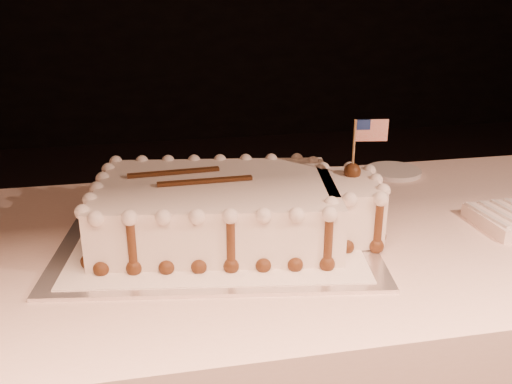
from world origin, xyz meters
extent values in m
cube|color=beige|center=(0.00, 0.60, 0.38)|extent=(2.40, 0.80, 0.75)
cube|color=silver|center=(-0.21, 0.61, 0.75)|extent=(0.69, 0.56, 0.01)
cube|color=white|center=(-0.21, 0.61, 0.76)|extent=(0.61, 0.50, 0.00)
cube|color=white|center=(-0.21, 0.61, 0.82)|extent=(0.51, 0.38, 0.11)
cube|color=white|center=(0.06, 0.57, 0.82)|extent=(0.14, 0.19, 0.11)
sphere|color=#552D15|center=(-0.43, 0.49, 0.77)|extent=(0.03, 0.03, 0.03)
sphere|color=#552D15|center=(-0.38, 0.48, 0.77)|extent=(0.03, 0.03, 0.03)
sphere|color=#552D15|center=(-0.32, 0.47, 0.77)|extent=(0.03, 0.03, 0.03)
sphere|color=#552D15|center=(-0.26, 0.46, 0.77)|extent=(0.03, 0.03, 0.03)
sphere|color=#552D15|center=(-0.21, 0.45, 0.77)|extent=(0.03, 0.03, 0.03)
sphere|color=#552D15|center=(-0.15, 0.44, 0.77)|extent=(0.03, 0.03, 0.03)
sphere|color=#552D15|center=(-0.09, 0.43, 0.77)|extent=(0.03, 0.03, 0.03)
sphere|color=#552D15|center=(-0.03, 0.43, 0.77)|extent=(0.03, 0.03, 0.03)
sphere|color=#552D15|center=(-0.02, 0.47, 0.77)|extent=(0.03, 0.03, 0.03)
sphere|color=#552D15|center=(0.02, 0.48, 0.77)|extent=(0.03, 0.03, 0.03)
sphere|color=#552D15|center=(0.08, 0.48, 0.77)|extent=(0.03, 0.03, 0.03)
sphere|color=#552D15|center=(0.10, 0.51, 0.77)|extent=(0.03, 0.03, 0.03)
sphere|color=#552D15|center=(0.11, 0.57, 0.77)|extent=(0.03, 0.03, 0.03)
sphere|color=#552D15|center=(0.12, 0.63, 0.77)|extent=(0.03, 0.03, 0.03)
sphere|color=#552D15|center=(0.09, 0.65, 0.77)|extent=(0.03, 0.03, 0.03)
sphere|color=#552D15|center=(0.03, 0.66, 0.77)|extent=(0.03, 0.03, 0.03)
sphere|color=#552D15|center=(0.02, 0.71, 0.77)|extent=(0.03, 0.03, 0.03)
sphere|color=#552D15|center=(-0.01, 0.74, 0.77)|extent=(0.03, 0.03, 0.03)
sphere|color=#552D15|center=(-0.07, 0.75, 0.77)|extent=(0.03, 0.03, 0.03)
sphere|color=#552D15|center=(-0.12, 0.75, 0.77)|extent=(0.03, 0.03, 0.03)
sphere|color=#552D15|center=(-0.18, 0.76, 0.77)|extent=(0.03, 0.03, 0.03)
sphere|color=#552D15|center=(-0.24, 0.77, 0.77)|extent=(0.03, 0.03, 0.03)
sphere|color=#552D15|center=(-0.29, 0.78, 0.77)|extent=(0.03, 0.03, 0.03)
sphere|color=#552D15|center=(-0.35, 0.79, 0.77)|extent=(0.03, 0.03, 0.03)
sphere|color=#552D15|center=(-0.41, 0.80, 0.77)|extent=(0.03, 0.03, 0.03)
sphere|color=#552D15|center=(-0.42, 0.75, 0.77)|extent=(0.03, 0.03, 0.03)
sphere|color=#552D15|center=(-0.43, 0.69, 0.77)|extent=(0.03, 0.03, 0.03)
sphere|color=#552D15|center=(-0.44, 0.63, 0.77)|extent=(0.03, 0.03, 0.03)
sphere|color=#552D15|center=(-0.45, 0.58, 0.77)|extent=(0.03, 0.03, 0.03)
sphere|color=#552D15|center=(-0.46, 0.52, 0.77)|extent=(0.03, 0.03, 0.03)
sphere|color=white|center=(-0.43, 0.49, 0.87)|extent=(0.03, 0.03, 0.03)
sphere|color=white|center=(-0.38, 0.48, 0.87)|extent=(0.03, 0.03, 0.03)
sphere|color=white|center=(-0.32, 0.47, 0.87)|extent=(0.03, 0.03, 0.03)
sphere|color=white|center=(-0.26, 0.46, 0.87)|extent=(0.03, 0.03, 0.03)
sphere|color=white|center=(-0.21, 0.45, 0.87)|extent=(0.03, 0.03, 0.03)
sphere|color=white|center=(-0.15, 0.44, 0.87)|extent=(0.03, 0.03, 0.03)
sphere|color=white|center=(-0.09, 0.43, 0.87)|extent=(0.03, 0.03, 0.03)
sphere|color=white|center=(-0.03, 0.43, 0.87)|extent=(0.03, 0.03, 0.03)
sphere|color=white|center=(-0.02, 0.47, 0.87)|extent=(0.03, 0.03, 0.03)
sphere|color=white|center=(0.02, 0.48, 0.87)|extent=(0.03, 0.03, 0.03)
sphere|color=white|center=(0.08, 0.48, 0.87)|extent=(0.03, 0.03, 0.03)
sphere|color=white|center=(0.10, 0.51, 0.87)|extent=(0.03, 0.03, 0.03)
sphere|color=white|center=(0.11, 0.57, 0.87)|extent=(0.03, 0.03, 0.03)
sphere|color=white|center=(0.12, 0.63, 0.87)|extent=(0.03, 0.03, 0.03)
sphere|color=white|center=(0.09, 0.65, 0.87)|extent=(0.03, 0.03, 0.03)
sphere|color=white|center=(0.03, 0.66, 0.87)|extent=(0.03, 0.03, 0.03)
sphere|color=white|center=(0.02, 0.71, 0.87)|extent=(0.03, 0.03, 0.03)
sphere|color=white|center=(-0.01, 0.74, 0.87)|extent=(0.03, 0.03, 0.03)
sphere|color=white|center=(-0.07, 0.75, 0.87)|extent=(0.03, 0.03, 0.03)
sphere|color=white|center=(-0.12, 0.75, 0.87)|extent=(0.03, 0.03, 0.03)
sphere|color=white|center=(-0.18, 0.76, 0.87)|extent=(0.03, 0.03, 0.03)
sphere|color=white|center=(-0.24, 0.77, 0.87)|extent=(0.03, 0.03, 0.03)
sphere|color=white|center=(-0.29, 0.78, 0.87)|extent=(0.03, 0.03, 0.03)
sphere|color=white|center=(-0.35, 0.79, 0.87)|extent=(0.03, 0.03, 0.03)
sphere|color=white|center=(-0.41, 0.80, 0.87)|extent=(0.03, 0.03, 0.03)
sphere|color=white|center=(-0.42, 0.75, 0.87)|extent=(0.03, 0.03, 0.03)
sphere|color=white|center=(-0.43, 0.69, 0.87)|extent=(0.03, 0.03, 0.03)
sphere|color=white|center=(-0.44, 0.63, 0.87)|extent=(0.03, 0.03, 0.03)
sphere|color=white|center=(-0.45, 0.58, 0.87)|extent=(0.03, 0.03, 0.03)
sphere|color=white|center=(-0.46, 0.52, 0.87)|extent=(0.03, 0.03, 0.03)
cylinder|color=#552D15|center=(-0.38, 0.48, 0.82)|extent=(0.02, 0.02, 0.10)
sphere|color=#552D15|center=(-0.38, 0.48, 0.77)|extent=(0.03, 0.03, 0.03)
cylinder|color=#552D15|center=(-0.21, 0.45, 0.82)|extent=(0.02, 0.02, 0.10)
sphere|color=#552D15|center=(-0.21, 0.45, 0.77)|extent=(0.03, 0.03, 0.03)
cylinder|color=#552D15|center=(-0.03, 0.43, 0.82)|extent=(0.02, 0.02, 0.10)
sphere|color=#552D15|center=(-0.03, 0.43, 0.77)|extent=(0.03, 0.03, 0.03)
cylinder|color=#552D15|center=(0.08, 0.48, 0.82)|extent=(0.02, 0.02, 0.10)
sphere|color=#552D15|center=(0.08, 0.48, 0.77)|extent=(0.03, 0.03, 0.03)
cylinder|color=#552D15|center=(0.12, 0.63, 0.82)|extent=(0.02, 0.02, 0.10)
sphere|color=#552D15|center=(0.12, 0.63, 0.77)|extent=(0.03, 0.03, 0.03)
cylinder|color=#552D15|center=(0.02, 0.71, 0.82)|extent=(0.02, 0.02, 0.10)
sphere|color=#552D15|center=(0.02, 0.71, 0.77)|extent=(0.03, 0.03, 0.03)
cylinder|color=#552D15|center=(-0.12, 0.75, 0.82)|extent=(0.02, 0.02, 0.10)
sphere|color=#552D15|center=(-0.12, 0.75, 0.77)|extent=(0.03, 0.03, 0.03)
cylinder|color=#552D15|center=(-0.29, 0.78, 0.82)|extent=(0.02, 0.02, 0.10)
sphere|color=#552D15|center=(-0.29, 0.78, 0.77)|extent=(0.03, 0.03, 0.03)
cylinder|color=#552D15|center=(-0.42, 0.75, 0.82)|extent=(0.02, 0.02, 0.10)
sphere|color=#552D15|center=(-0.42, 0.75, 0.77)|extent=(0.03, 0.03, 0.03)
cylinder|color=#552D15|center=(-0.45, 0.58, 0.82)|extent=(0.02, 0.02, 0.10)
sphere|color=#552D15|center=(-0.45, 0.58, 0.77)|extent=(0.03, 0.03, 0.03)
cube|color=#552D15|center=(-0.29, 0.68, 0.88)|extent=(0.19, 0.02, 0.01)
cube|color=#552D15|center=(-0.23, 0.61, 0.88)|extent=(0.19, 0.02, 0.01)
sphere|color=#552D15|center=(0.07, 0.60, 0.88)|extent=(0.04, 0.04, 0.04)
cylinder|color=tan|center=(0.07, 0.60, 0.92)|extent=(0.00, 0.00, 0.13)
cube|color=red|center=(0.11, 0.60, 0.97)|extent=(0.06, 0.01, 0.04)
cube|color=navy|center=(0.09, 0.60, 0.98)|extent=(0.03, 0.01, 0.02)
cube|color=white|center=(0.36, 0.54, 0.78)|extent=(0.02, 0.14, 0.01)
cube|color=white|center=(0.39, 0.54, 0.78)|extent=(0.02, 0.14, 0.01)
cylinder|color=white|center=(0.32, 0.92, 0.76)|extent=(0.15, 0.15, 0.01)
camera|label=1|loc=(-0.34, -0.45, 1.26)|focal=40.00mm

